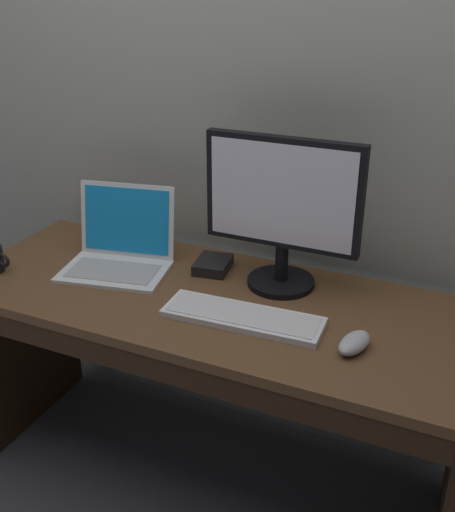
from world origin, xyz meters
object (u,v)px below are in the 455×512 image
at_px(laptop_white, 120,249).
at_px(external_drive_box, 213,265).
at_px(external_monitor, 282,207).
at_px(computer_mouse, 354,343).
at_px(wired_keyboard, 243,317).

relative_size(laptop_white, external_drive_box, 2.80).
relative_size(external_monitor, computer_mouse, 3.89).
bearing_deg(laptop_white, wired_keyboard, -16.78).
bearing_deg(computer_mouse, wired_keyboard, -168.28).
xyz_separation_m(laptop_white, external_drive_box, (0.28, 0.10, -0.04)).
bearing_deg(laptop_white, computer_mouse, -11.86).
bearing_deg(external_drive_box, external_monitor, -5.15).
xyz_separation_m(laptop_white, external_monitor, (0.51, 0.08, 0.20)).
xyz_separation_m(external_monitor, wired_keyboard, (-0.02, -0.22, -0.25)).
bearing_deg(external_monitor, computer_mouse, -40.40).
relative_size(laptop_white, wired_keyboard, 0.82).
relative_size(wired_keyboard, external_drive_box, 3.40).
bearing_deg(external_monitor, wired_keyboard, -96.19).
distance_m(wired_keyboard, computer_mouse, 0.31).
bearing_deg(wired_keyboard, external_monitor, 83.81).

